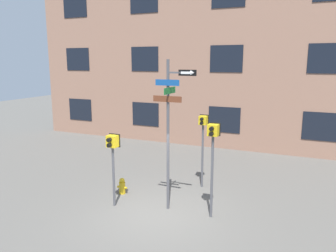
{
  "coord_description": "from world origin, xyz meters",
  "views": [
    {
      "loc": [
        4.13,
        -8.66,
        4.73
      ],
      "look_at": [
        0.16,
        0.52,
        2.75
      ],
      "focal_mm": 35.0,
      "sensor_mm": 36.0,
      "label": 1
    }
  ],
  "objects_px": {
    "pedestrian_signal_left": "(113,150)",
    "fire_hydrant": "(122,186)",
    "street_sign_pole": "(170,123)",
    "pedestrian_signal_right": "(213,146)",
    "pedestrian_signal_across": "(203,133)"
  },
  "relations": [
    {
      "from": "fire_hydrant",
      "to": "pedestrian_signal_right",
      "type": "bearing_deg",
      "value": -7.88
    },
    {
      "from": "street_sign_pole",
      "to": "pedestrian_signal_left",
      "type": "distance_m",
      "value": 2.09
    },
    {
      "from": "street_sign_pole",
      "to": "fire_hydrant",
      "type": "bearing_deg",
      "value": 167.17
    },
    {
      "from": "pedestrian_signal_left",
      "to": "fire_hydrant",
      "type": "height_order",
      "value": "pedestrian_signal_left"
    },
    {
      "from": "street_sign_pole",
      "to": "pedestrian_signal_left",
      "type": "bearing_deg",
      "value": -163.92
    },
    {
      "from": "street_sign_pole",
      "to": "pedestrian_signal_left",
      "type": "xyz_separation_m",
      "value": [
        -1.79,
        -0.52,
        -0.94
      ]
    },
    {
      "from": "street_sign_pole",
      "to": "pedestrian_signal_left",
      "type": "height_order",
      "value": "street_sign_pole"
    },
    {
      "from": "pedestrian_signal_right",
      "to": "fire_hydrant",
      "type": "bearing_deg",
      "value": 172.12
    },
    {
      "from": "pedestrian_signal_left",
      "to": "pedestrian_signal_right",
      "type": "height_order",
      "value": "pedestrian_signal_right"
    },
    {
      "from": "pedestrian_signal_left",
      "to": "pedestrian_signal_right",
      "type": "relative_size",
      "value": 0.83
    },
    {
      "from": "pedestrian_signal_left",
      "to": "fire_hydrant",
      "type": "xyz_separation_m",
      "value": [
        -0.29,
        0.99,
        -1.65
      ]
    },
    {
      "from": "pedestrian_signal_across",
      "to": "fire_hydrant",
      "type": "relative_size",
      "value": 4.73
    },
    {
      "from": "pedestrian_signal_right",
      "to": "fire_hydrant",
      "type": "distance_m",
      "value": 4.03
    },
    {
      "from": "street_sign_pole",
      "to": "pedestrian_signal_across",
      "type": "bearing_deg",
      "value": 80.38
    },
    {
      "from": "street_sign_pole",
      "to": "pedestrian_signal_left",
      "type": "relative_size",
      "value": 1.97
    }
  ]
}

